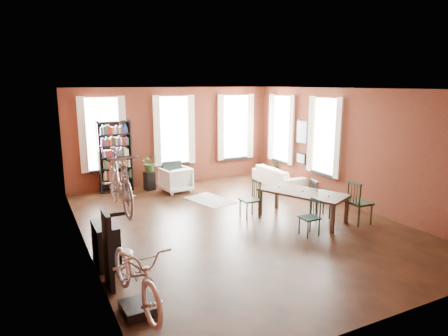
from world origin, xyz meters
TOP-DOWN VIEW (x-y plane):
  - room at (0.25, 0.62)m, footprint 9.00×9.04m
  - dining_table at (1.55, -0.49)m, footprint 1.75×2.31m
  - dining_chair_a at (1.03, -1.42)m, footprint 0.38×0.38m
  - dining_chair_b at (0.44, 0.19)m, footprint 0.44×0.44m
  - dining_chair_c at (2.59, -1.34)m, footprint 0.49×0.49m
  - dining_chair_d at (2.08, -0.53)m, footprint 0.54×0.54m
  - bookshelf at (-2.00, 4.30)m, footprint 1.00×0.32m
  - white_armchair at (-0.36, 3.39)m, footprint 0.93×0.89m
  - cream_sofa at (2.95, 2.60)m, footprint 0.61×2.08m
  - striped_rug at (0.19, 2.04)m, footprint 1.23×1.62m
  - bike_trainer at (-3.16, -2.75)m, footprint 0.54×0.54m
  - bike_wall_rack at (-3.40, -1.80)m, footprint 0.16×0.60m
  - console_table at (-3.28, -0.90)m, footprint 0.40×0.80m
  - plant_stand at (-1.04, 3.97)m, footprint 0.34×0.34m
  - plant_by_sofa at (3.37, 3.55)m, footprint 0.53×0.68m
  - plant_small at (3.09, 0.42)m, footprint 0.36×0.49m
  - bicycle_floor at (-3.19, -2.78)m, footprint 0.75×1.06m
  - bicycle_hung at (-3.15, -1.80)m, footprint 0.47×1.00m
  - plant_on_stand at (-1.01, 3.98)m, footprint 0.61×0.66m

SIDE VIEW (x-z plane):
  - striped_rug at x=0.19m, z-range 0.00..0.01m
  - bike_trainer at x=-3.16m, z-range 0.00..0.15m
  - plant_small at x=3.09m, z-range 0.00..0.16m
  - plant_by_sofa at x=3.37m, z-range 0.00..0.27m
  - plant_stand at x=-1.04m, z-range 0.00..0.58m
  - dining_table at x=1.55m, z-range 0.00..0.72m
  - console_table at x=-3.28m, z-range 0.00..0.80m
  - cream_sofa at x=2.95m, z-range 0.00..0.81m
  - dining_chair_a at x=1.03m, z-range 0.00..0.82m
  - white_armchair at x=-0.36m, z-range 0.00..0.86m
  - dining_chair_b at x=0.44m, z-range 0.00..0.95m
  - dining_chair_d at x=2.08m, z-range 0.00..0.96m
  - dining_chair_c at x=2.59m, z-range 0.00..1.04m
  - bike_wall_rack at x=-3.40m, z-range 0.00..1.30m
  - plant_on_stand at x=-1.01m, z-range 0.58..1.04m
  - bookshelf at x=-2.00m, z-range 0.00..2.20m
  - bicycle_floor at x=-3.19m, z-range 0.15..2.06m
  - bicycle_hung at x=-3.15m, z-range 1.30..2.96m
  - room at x=0.25m, z-range 0.53..3.75m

